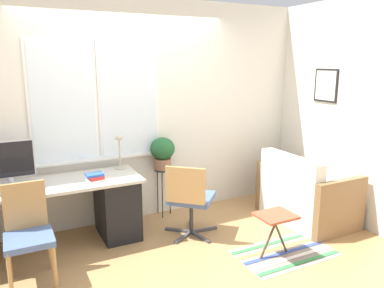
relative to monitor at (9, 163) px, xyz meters
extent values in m
plane|color=tan|center=(1.34, -0.48, -0.95)|extent=(14.00, 14.00, 0.00)
cube|color=white|center=(1.34, 0.28, 0.40)|extent=(9.00, 0.06, 2.70)
cube|color=white|center=(0.60, 0.24, 0.55)|extent=(0.75, 0.02, 1.38)
cube|color=white|center=(0.60, 0.23, 0.55)|extent=(0.68, 0.01, 1.31)
cube|color=white|center=(1.35, 0.24, 0.55)|extent=(0.75, 0.02, 1.38)
cube|color=white|center=(1.35, 0.23, 0.55)|extent=(0.68, 0.01, 1.31)
cube|color=white|center=(0.98, 0.24, -0.12)|extent=(1.55, 0.11, 0.04)
cube|color=white|center=(3.75, -0.48, 0.40)|extent=(0.06, 9.00, 2.70)
cube|color=black|center=(3.71, -0.57, 0.71)|extent=(0.02, 0.37, 0.42)
cube|color=silver|center=(3.70, -0.57, 0.71)|extent=(0.01, 0.32, 0.37)
cube|color=beige|center=(0.28, -0.14, -0.25)|extent=(2.02, 0.68, 0.03)
cube|color=black|center=(1.05, -0.14, -0.61)|extent=(0.40, 0.60, 0.69)
cylinder|color=silver|center=(0.00, 0.00, -0.22)|extent=(0.21, 0.21, 0.02)
cylinder|color=silver|center=(0.00, 0.00, -0.18)|extent=(0.05, 0.05, 0.07)
cube|color=silver|center=(0.00, 0.00, 0.03)|extent=(0.49, 0.02, 0.39)
cube|color=black|center=(0.00, -0.01, 0.03)|extent=(0.46, 0.01, 0.36)
cube|color=slate|center=(0.02, -0.28, -0.22)|extent=(0.39, 0.12, 0.02)
ellipsoid|color=slate|center=(0.28, -0.27, -0.21)|extent=(0.04, 0.06, 0.03)
cylinder|color=#BCB299|center=(1.16, 0.06, -0.22)|extent=(0.14, 0.14, 0.01)
cylinder|color=#BCB299|center=(1.16, 0.06, -0.05)|extent=(0.02, 0.02, 0.34)
ellipsoid|color=#BCB299|center=(1.16, 0.06, 0.14)|extent=(0.10, 0.10, 0.06)
cube|color=white|center=(0.81, -0.28, -0.22)|extent=(0.22, 0.17, 0.02)
cube|color=red|center=(0.80, -0.28, -0.19)|extent=(0.16, 0.15, 0.04)
cube|color=#2851B2|center=(0.79, -0.27, -0.16)|extent=(0.18, 0.14, 0.02)
cylinder|color=#B2844C|center=(-0.08, -0.93, -0.74)|extent=(0.04, 0.04, 0.42)
cylinder|color=#B2844C|center=(0.27, -0.92, -0.74)|extent=(0.04, 0.04, 0.42)
cylinder|color=#B2844C|center=(-0.08, -0.57, -0.74)|extent=(0.04, 0.04, 0.42)
cylinder|color=#B2844C|center=(0.27, -0.57, -0.74)|extent=(0.04, 0.04, 0.42)
cube|color=#4C6699|center=(0.09, -0.75, -0.53)|extent=(0.41, 0.39, 0.06)
cube|color=#B2844C|center=(0.09, -0.54, -0.28)|extent=(0.37, 0.03, 0.44)
cube|color=#47474C|center=(1.70, -0.39, -0.94)|extent=(0.26, 0.24, 0.03)
cube|color=#47474C|center=(1.68, -0.58, -0.94)|extent=(0.30, 0.19, 0.03)
cube|color=#47474C|center=(1.85, -0.66, -0.94)|extent=(0.10, 0.32, 0.03)
cube|color=#47474C|center=(1.98, -0.52, -0.94)|extent=(0.32, 0.07, 0.03)
cube|color=#47474C|center=(1.88, -0.35, -0.94)|extent=(0.16, 0.31, 0.03)
cylinder|color=#333338|center=(1.82, -0.50, -0.73)|extent=(0.04, 0.04, 0.38)
cube|color=#4C6699|center=(1.82, -0.50, -0.51)|extent=(0.66, 0.65, 0.06)
cube|color=#B2844C|center=(1.66, -0.68, -0.29)|extent=(0.35, 0.32, 0.40)
cube|color=white|center=(3.29, -0.79, -0.73)|extent=(0.73, 0.96, 0.44)
cube|color=white|center=(3.01, -0.79, -0.30)|extent=(0.16, 0.96, 0.41)
cube|color=olive|center=(3.29, -1.31, -0.62)|extent=(0.73, 0.09, 0.67)
cube|color=olive|center=(3.29, -0.27, -0.62)|extent=(0.73, 0.09, 0.67)
cylinder|color=#333338|center=(1.73, 0.14, -0.33)|extent=(0.22, 0.22, 0.02)
cylinder|color=#333338|center=(1.83, 0.14, -0.65)|extent=(0.01, 0.01, 0.61)
cylinder|color=#333338|center=(1.69, 0.22, -0.65)|extent=(0.01, 0.01, 0.61)
cylinder|color=#333338|center=(1.69, 0.06, -0.65)|extent=(0.01, 0.01, 0.61)
cylinder|color=#9E6B4C|center=(1.73, 0.14, -0.26)|extent=(0.21, 0.21, 0.13)
ellipsoid|color=#235B2D|center=(1.73, 0.14, -0.06)|extent=(0.31, 0.31, 0.28)
cube|color=gray|center=(2.48, -1.35, -0.95)|extent=(1.04, 0.62, 0.01)
cube|color=#388E4C|center=(2.48, -1.58, -0.94)|extent=(1.02, 0.05, 0.00)
cube|color=white|center=(2.48, -1.47, -0.94)|extent=(1.02, 0.05, 0.00)
cube|color=#334C99|center=(2.48, -1.35, -0.94)|extent=(1.02, 0.05, 0.00)
cube|color=#DBCC4C|center=(2.48, -1.24, -0.94)|extent=(1.02, 0.05, 0.00)
cube|color=#388E4C|center=(2.48, -1.13, -0.94)|extent=(1.02, 0.05, 0.00)
cube|color=#B24C33|center=(2.35, -1.34, -0.51)|extent=(0.38, 0.32, 0.02)
cylinder|color=#4C3D2D|center=(2.28, -1.34, -0.74)|extent=(0.23, 0.02, 0.44)
cylinder|color=#4C3D2D|center=(2.41, -1.34, -0.74)|extent=(0.23, 0.02, 0.44)
camera|label=1|loc=(0.01, -4.10, 1.01)|focal=35.00mm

